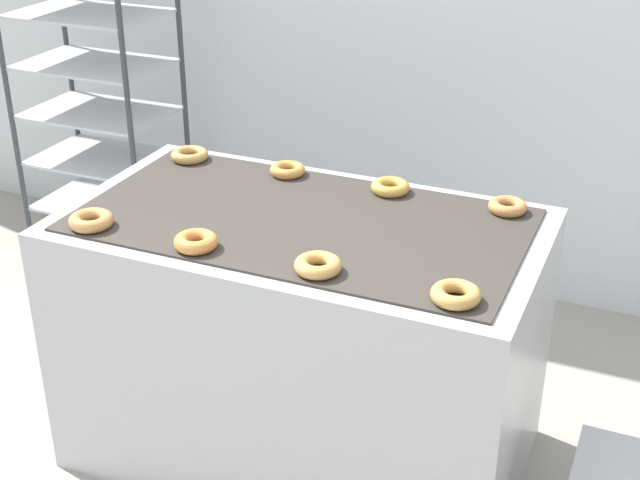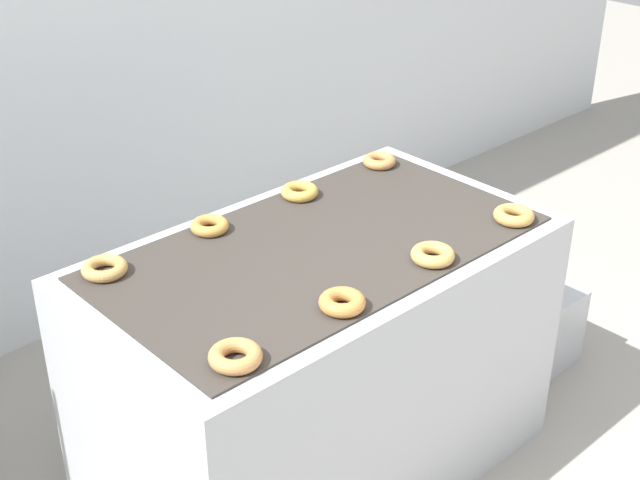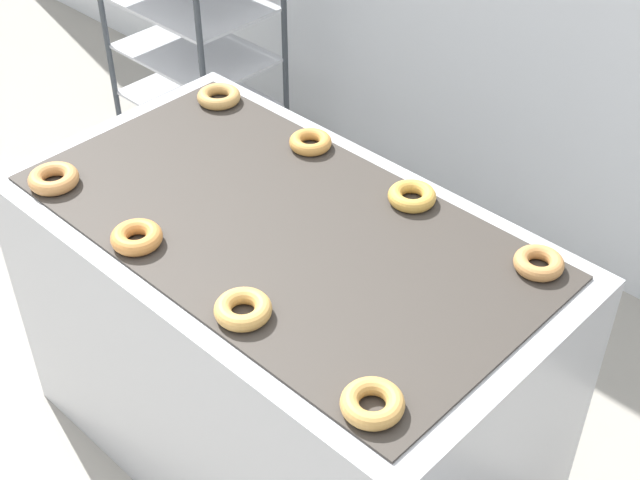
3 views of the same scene
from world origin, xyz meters
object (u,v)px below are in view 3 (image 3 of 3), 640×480
at_px(donut_near_midleft, 137,237).
at_px(donut_near_right, 372,403).
at_px(donut_far_midleft, 310,142).
at_px(donut_far_right, 539,263).
at_px(fryer_machine, 284,347).
at_px(donut_far_midright, 412,196).
at_px(donut_far_left, 219,97).
at_px(donut_near_midright, 243,309).
at_px(baking_rack_cart, 191,3).
at_px(donut_near_left, 54,179).

relative_size(donut_near_midleft, donut_near_right, 0.98).
xyz_separation_m(donut_far_midleft, donut_far_right, (0.78, -0.01, 0.00)).
height_order(fryer_machine, donut_far_midright, donut_far_midright).
bearing_deg(donut_far_left, donut_near_midright, -38.04).
bearing_deg(donut_near_right, fryer_machine, 152.36).
height_order(donut_near_right, donut_far_midright, donut_near_right).
distance_m(donut_near_right, donut_far_left, 1.31).
bearing_deg(baking_rack_cart, donut_far_midright, -18.70).
relative_size(donut_near_right, donut_far_midright, 1.03).
distance_m(baking_rack_cart, donut_far_midright, 1.65).
distance_m(donut_near_right, donut_far_midright, 0.73).
distance_m(donut_near_left, donut_near_midleft, 0.37).
bearing_deg(donut_far_midleft, donut_far_right, -0.39).
xyz_separation_m(donut_near_midleft, donut_near_midright, (0.39, 0.01, -0.00)).
height_order(fryer_machine, donut_near_midleft, donut_near_midleft).
bearing_deg(donut_near_right, baking_rack_cart, 149.73).
bearing_deg(baking_rack_cart, donut_near_midright, -36.05).
bearing_deg(donut_near_right, donut_far_right, 89.92).
bearing_deg(donut_near_midleft, donut_far_left, 122.18).
distance_m(donut_far_midright, donut_far_right, 0.40).
xyz_separation_m(donut_near_left, donut_near_midright, (0.76, 0.01, -0.00)).
bearing_deg(donut_far_left, donut_near_left, -88.82).
distance_m(fryer_machine, donut_near_midright, 0.59).
relative_size(baking_rack_cart, donut_far_right, 13.13).
bearing_deg(donut_far_midleft, fryer_machine, -58.23).
xyz_separation_m(donut_near_right, donut_far_midleft, (-0.77, 0.62, -0.00)).
bearing_deg(fryer_machine, donut_far_left, 152.56).
xyz_separation_m(donut_far_midright, donut_far_right, (0.40, -0.00, -0.00)).
relative_size(donut_near_left, donut_far_left, 1.02).
distance_m(baking_rack_cart, donut_near_midright, 1.93).
height_order(fryer_machine, donut_near_midright, donut_near_midright).
xyz_separation_m(fryer_machine, donut_far_right, (0.58, 0.31, 0.47)).
bearing_deg(donut_far_left, donut_far_midleft, 1.52).
height_order(donut_far_left, donut_far_midleft, same).
height_order(baking_rack_cart, donut_near_left, baking_rack_cart).
height_order(donut_near_midright, donut_near_right, same).
height_order(fryer_machine, donut_far_right, donut_far_right).
height_order(donut_near_left, donut_far_midleft, donut_near_left).
height_order(fryer_machine, donut_far_midleft, donut_far_midleft).
distance_m(donut_near_left, donut_near_right, 1.15).
distance_m(baking_rack_cart, donut_far_midleft, 1.30).
height_order(donut_far_left, donut_far_right, same).
xyz_separation_m(donut_near_right, donut_far_midright, (-0.39, 0.61, -0.00)).
xyz_separation_m(donut_near_midleft, donut_far_left, (-0.38, 0.61, -0.00)).
bearing_deg(donut_near_midright, donut_far_left, 141.96).
xyz_separation_m(donut_near_midright, donut_far_midright, (0.00, 0.61, -0.00)).
distance_m(donut_near_midleft, donut_far_midleft, 0.62).
bearing_deg(donut_near_right, donut_far_midleft, 141.47).
bearing_deg(donut_near_right, donut_near_midright, 179.16).
height_order(baking_rack_cart, donut_far_midright, baking_rack_cart).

